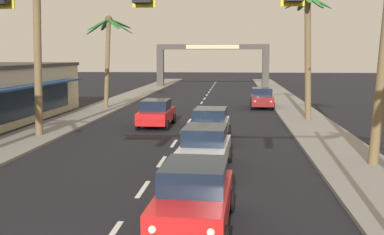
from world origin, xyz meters
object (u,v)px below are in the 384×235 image
Objects in this scene: traffic_signal_mast at (240,11)px; palm_left_second at (37,28)px; palm_left_third at (108,43)px; town_gateway_arch at (213,59)px; sedan_lead_at_stop_bar at (194,196)px; sedan_fifth_in_queue at (210,124)px; sedan_oncoming_far at (156,113)px; sedan_parked_nearest_kerb at (262,98)px; sedan_third_in_queue at (205,148)px; palm_right_third at (308,36)px.

palm_left_second reaches higher than traffic_signal_mast.
palm_left_third is 28.04m from town_gateway_arch.
town_gateway_arch is (-1.99, 52.88, 3.02)m from sedan_lead_at_stop_bar.
sedan_fifth_in_queue is 5.77m from sedan_oncoming_far.
sedan_parked_nearest_kerb is at bearing 50.39° from palm_left_second.
palm_left_third is at bearing 114.67° from sedan_third_in_queue.
sedan_fifth_in_queue is 0.53× the size of palm_right_third.
sedan_lead_at_stop_bar is at bearing -87.84° from town_gateway_arch.
sedan_fifth_in_queue is at bearing -56.42° from palm_left_third.
sedan_fifth_in_queue is at bearing -0.87° from palm_left_second.
town_gateway_arch is (-7.75, 32.69, -1.74)m from palm_right_third.
traffic_signal_mast is 2.39× the size of sedan_fifth_in_queue.
sedan_oncoming_far is at bearing 128.16° from sedan_fifth_in_queue.
sedan_parked_nearest_kerb is (3.53, 15.37, 0.00)m from sedan_fifth_in_queue.
sedan_oncoming_far is 8.61m from palm_left_second.
sedan_third_in_queue is at bearing -99.01° from sedan_parked_nearest_kerb.
palm_left_second is (-9.19, 6.34, 4.93)m from sedan_third_in_queue.
palm_right_third is at bearing -76.67° from town_gateway_arch.
palm_left_second reaches higher than palm_left_third.
palm_left_third is at bearing -170.97° from sedan_parked_nearest_kerb.
palm_left_third is (-9.00, 19.60, 4.46)m from sedan_third_in_queue.
palm_right_third is at bearing 52.46° from sedan_fifth_in_queue.
palm_right_third reaches higher than sedan_oncoming_far.
sedan_lead_at_stop_bar and sedan_third_in_queue have the same top height.
town_gateway_arch is at bearing 101.91° from sedan_parked_nearest_kerb.
sedan_oncoming_far is at bearing -92.86° from town_gateway_arch.
traffic_signal_mast is at bearing -82.79° from sedan_third_in_queue.
traffic_signal_mast reaches higher than sedan_parked_nearest_kerb.
palm_left_third is (-10.18, 28.92, 0.13)m from traffic_signal_mast.
palm_right_third is (2.45, -7.59, 4.75)m from sedan_parked_nearest_kerb.
sedan_lead_at_stop_bar is 27.97m from sedan_parked_nearest_kerb.
palm_right_third reaches higher than sedan_parked_nearest_kerb.
sedan_lead_at_stop_bar is 0.53× the size of palm_right_third.
sedan_lead_at_stop_bar is 16.38m from palm_left_second.
sedan_lead_at_stop_bar is 1.01× the size of sedan_oncoming_far.
sedan_parked_nearest_kerb is at bearing 77.07° from sedan_fifth_in_queue.
town_gateway_arch is at bearing 79.73° from palm_left_second.
sedan_fifth_in_queue is at bearing 91.00° from sedan_third_in_queue.
palm_right_third reaches higher than sedan_third_in_queue.
sedan_fifth_in_queue is at bearing -87.50° from town_gateway_arch.
traffic_signal_mast is 2.39× the size of sedan_lead_at_stop_bar.
palm_left_second reaches higher than sedan_lead_at_stop_bar.
sedan_oncoming_far is 0.59× the size of palm_left_third.
palm_left_third is 15.90m from palm_right_third.
traffic_signal_mast is at bearing -70.61° from palm_left_third.
palm_left_third is (-5.33, 8.86, 4.46)m from sedan_oncoming_far.
sedan_lead_at_stop_bar is at bearing -77.39° from sedan_oncoming_far.
traffic_signal_mast is 21.09m from sedan_oncoming_far.
sedan_oncoming_far is (-4.85, 20.06, -4.34)m from traffic_signal_mast.
sedan_third_in_queue is 0.52× the size of palm_left_second.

